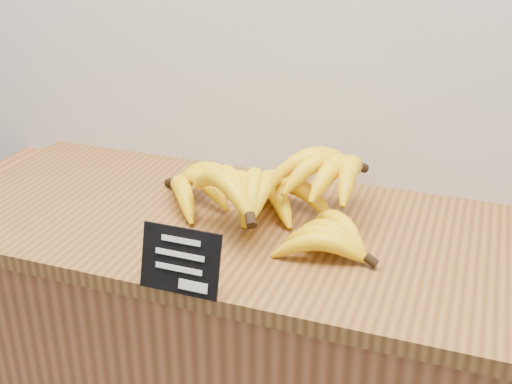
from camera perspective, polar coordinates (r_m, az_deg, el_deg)
The scene contains 3 objects.
counter_top at distance 1.25m, azimuth 0.78°, elevation -3.44°, with size 1.31×0.54×0.03m, color brown.
chalkboard_sign at distance 1.03m, azimuth -6.77°, elevation -6.11°, with size 0.13×0.01×0.11m, color black.
banana_pile at distance 1.23m, azimuth 1.72°, elevation -0.10°, with size 0.50×0.36×0.13m.
Camera 1 is at (0.30, 1.71, 1.51)m, focal length 45.00 mm.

